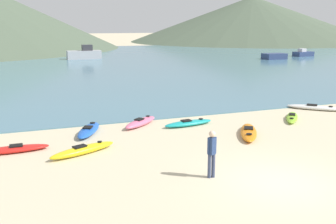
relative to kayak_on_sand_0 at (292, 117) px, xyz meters
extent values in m
plane|color=beige|center=(-5.97, -7.15, -0.12)|extent=(400.00, 400.00, 0.00)
cube|color=teal|center=(-5.97, 37.57, -0.09)|extent=(160.00, 70.00, 0.06)
cone|color=#4C5B47|center=(50.40, 83.70, 6.25)|extent=(70.54, 70.54, 12.75)
ellipsoid|color=#8CCC2D|center=(0.00, 0.00, 0.00)|extent=(2.20, 2.48, 0.24)
cube|color=black|center=(0.09, 0.10, 0.14)|extent=(0.56, 0.59, 0.05)
cylinder|color=black|center=(-0.48, -0.58, 0.13)|extent=(0.21, 0.21, 0.02)
ellipsoid|color=#E5668C|center=(-8.21, 1.71, 0.05)|extent=(2.43, 2.24, 0.35)
cube|color=black|center=(-8.31, 1.62, 0.25)|extent=(0.60, 0.58, 0.05)
cylinder|color=black|center=(-7.66, 2.19, 0.24)|extent=(0.23, 0.23, 0.02)
ellipsoid|color=blue|center=(-10.98, 1.17, 0.04)|extent=(1.84, 2.87, 0.32)
cube|color=black|center=(-11.04, 1.04, 0.22)|extent=(0.58, 0.63, 0.05)
cylinder|color=black|center=(-10.67, 1.87, 0.21)|extent=(0.26, 0.26, 0.02)
ellipsoid|color=teal|center=(-5.90, 0.79, 0.01)|extent=(2.82, 0.99, 0.27)
cube|color=black|center=(-6.03, 0.77, 0.17)|extent=(0.54, 0.42, 0.05)
cylinder|color=black|center=(-5.14, 0.88, 0.16)|extent=(0.23, 0.23, 0.02)
ellipsoid|color=red|center=(-14.40, -0.60, 0.01)|extent=(2.91, 0.74, 0.26)
cube|color=black|center=(-14.25, -0.60, 0.16)|extent=(0.53, 0.38, 0.05)
ellipsoid|color=orange|center=(-3.93, -1.84, 0.02)|extent=(2.24, 3.07, 0.29)
cube|color=black|center=(-3.85, -1.71, 0.20)|extent=(0.64, 0.70, 0.05)
cylinder|color=black|center=(-4.37, -2.58, 0.18)|extent=(0.26, 0.26, 0.02)
ellipsoid|color=yellow|center=(-11.71, -1.81, 0.04)|extent=(2.96, 1.73, 0.33)
cube|color=black|center=(-11.85, -1.87, 0.23)|extent=(0.62, 0.50, 0.05)
cylinder|color=black|center=(-10.96, -1.48, 0.22)|extent=(0.20, 0.20, 0.02)
ellipsoid|color=white|center=(2.93, 1.59, 0.01)|extent=(2.86, 2.77, 0.28)
cube|color=black|center=(2.81, 1.70, 0.18)|extent=(0.69, 0.68, 0.05)
cylinder|color=black|center=(3.58, 0.97, 0.16)|extent=(0.24, 0.24, 0.02)
cylinder|color=#384260|center=(-8.05, -5.91, 0.30)|extent=(0.12, 0.12, 0.84)
cylinder|color=#384260|center=(-7.90, -5.91, 0.30)|extent=(0.12, 0.12, 0.84)
cube|color=navy|center=(-7.97, -5.91, 1.01)|extent=(0.29, 0.27, 0.60)
cylinder|color=navy|center=(-8.10, -5.91, 1.03)|extent=(0.09, 0.09, 0.57)
cylinder|color=navy|center=(-7.85, -5.91, 1.03)|extent=(0.09, 0.09, 0.57)
sphere|color=beige|center=(-7.97, -5.91, 1.43)|extent=(0.23, 0.23, 0.23)
cube|color=#B2B2B7|center=(-4.84, 41.54, 0.54)|extent=(4.90, 1.81, 1.21)
cube|color=#333338|center=(-4.35, 41.54, 1.57)|extent=(1.47, 1.09, 0.85)
cube|color=navy|center=(21.22, 31.37, 0.35)|extent=(3.30, 2.03, 0.83)
cube|color=navy|center=(28.70, 34.11, 0.30)|extent=(3.50, 1.99, 0.72)
cube|color=silver|center=(28.37, 34.07, 0.91)|extent=(1.11, 1.06, 0.50)
camera|label=1|loc=(-13.87, -17.27, 5.07)|focal=42.00mm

